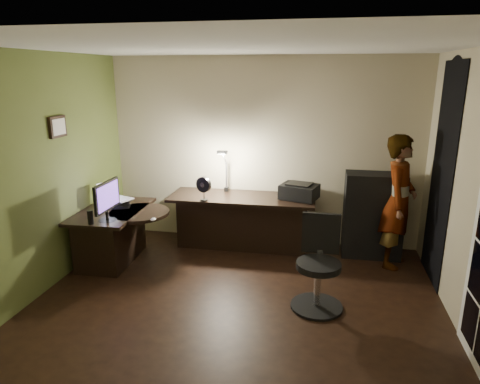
% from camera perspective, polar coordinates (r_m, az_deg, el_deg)
% --- Properties ---
extents(floor, '(4.50, 4.00, 0.01)m').
position_cam_1_polar(floor, '(4.85, -0.67, -15.00)').
color(floor, black).
rests_on(floor, ground).
extents(ceiling, '(4.50, 4.00, 0.01)m').
position_cam_1_polar(ceiling, '(4.17, -0.80, 18.94)').
color(ceiling, silver).
rests_on(ceiling, floor).
extents(wall_back, '(4.50, 0.01, 2.70)m').
position_cam_1_polar(wall_back, '(6.24, 3.05, 5.35)').
color(wall_back, tan).
rests_on(wall_back, floor).
extents(wall_front, '(4.50, 0.01, 2.70)m').
position_cam_1_polar(wall_front, '(2.51, -10.33, -11.09)').
color(wall_front, tan).
rests_on(wall_front, floor).
extents(wall_left, '(0.01, 4.00, 2.70)m').
position_cam_1_polar(wall_left, '(5.25, -25.61, 1.83)').
color(wall_left, tan).
rests_on(wall_left, floor).
extents(wall_right, '(0.01, 4.00, 2.70)m').
position_cam_1_polar(wall_right, '(4.45, 28.98, -0.86)').
color(wall_right, tan).
rests_on(wall_right, floor).
extents(green_wall_overlay, '(0.00, 4.00, 2.70)m').
position_cam_1_polar(green_wall_overlay, '(5.24, -25.48, 1.83)').
color(green_wall_overlay, '#4F5E28').
rests_on(green_wall_overlay, floor).
extents(arched_doorway, '(0.01, 0.90, 2.60)m').
position_cam_1_polar(arched_doorway, '(5.53, 25.32, 1.98)').
color(arched_doorway, black).
rests_on(arched_doorway, floor).
extents(framed_picture, '(0.04, 0.30, 0.25)m').
position_cam_1_polar(framed_picture, '(5.51, -23.18, 8.00)').
color(framed_picture, black).
rests_on(framed_picture, wall_left).
extents(desk_left, '(0.82, 1.28, 0.72)m').
position_cam_1_polar(desk_left, '(5.99, -16.43, -5.56)').
color(desk_left, black).
rests_on(desk_left, floor).
extents(desk_right, '(2.06, 0.75, 0.77)m').
position_cam_1_polar(desk_right, '(6.17, 0.27, -4.03)').
color(desk_right, black).
rests_on(desk_right, floor).
extents(cabinet, '(0.79, 0.40, 1.17)m').
position_cam_1_polar(cabinet, '(6.11, 17.29, -2.99)').
color(cabinet, black).
rests_on(cabinet, floor).
extents(laptop_stand, '(0.33, 0.31, 0.11)m').
position_cam_1_polar(laptop_stand, '(5.96, -15.74, -1.51)').
color(laptop_stand, silver).
rests_on(laptop_stand, desk_left).
extents(laptop, '(0.43, 0.41, 0.23)m').
position_cam_1_polar(laptop, '(5.91, -15.86, 0.14)').
color(laptop, silver).
rests_on(laptop, laptop_stand).
extents(monitor, '(0.12, 0.55, 0.36)m').
position_cam_1_polar(monitor, '(5.44, -17.41, -1.91)').
color(monitor, black).
rests_on(monitor, desk_left).
extents(mouse, '(0.08, 0.10, 0.04)m').
position_cam_1_polar(mouse, '(5.36, -11.50, -3.60)').
color(mouse, silver).
rests_on(mouse, desk_left).
extents(phone, '(0.10, 0.15, 0.01)m').
position_cam_1_polar(phone, '(5.57, -10.45, -2.93)').
color(phone, black).
rests_on(phone, desk_left).
extents(pen, '(0.07, 0.13, 0.01)m').
position_cam_1_polar(pen, '(5.72, -16.31, -2.81)').
color(pen, black).
rests_on(pen, desk_left).
extents(speaker, '(0.08, 0.08, 0.18)m').
position_cam_1_polar(speaker, '(5.39, -19.32, -3.26)').
color(speaker, black).
rests_on(speaker, desk_left).
extents(notepad, '(0.18, 0.23, 0.01)m').
position_cam_1_polar(notepad, '(5.57, -14.95, -3.23)').
color(notepad, silver).
rests_on(notepad, desk_left).
extents(desk_fan, '(0.24, 0.18, 0.33)m').
position_cam_1_polar(desk_fan, '(5.82, -4.83, 0.47)').
color(desk_fan, black).
rests_on(desk_fan, desk_right).
extents(headphones, '(0.18, 0.10, 0.08)m').
position_cam_1_polar(headphones, '(6.11, 6.43, -0.06)').
color(headphones, navy).
rests_on(headphones, desk_right).
extents(printer, '(0.57, 0.50, 0.22)m').
position_cam_1_polar(printer, '(5.96, 7.91, 0.16)').
color(printer, black).
rests_on(printer, desk_right).
extents(desk_lamp, '(0.22, 0.34, 0.68)m').
position_cam_1_polar(desk_lamp, '(6.21, -1.84, 3.16)').
color(desk_lamp, black).
rests_on(desk_lamp, desk_right).
extents(office_chair, '(0.58, 0.58, 1.01)m').
position_cam_1_polar(office_chair, '(4.65, 10.44, -9.57)').
color(office_chair, black).
rests_on(office_chair, floor).
extents(person, '(0.58, 0.71, 1.73)m').
position_cam_1_polar(person, '(5.84, 20.38, -1.23)').
color(person, '#D8A88C').
rests_on(person, floor).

